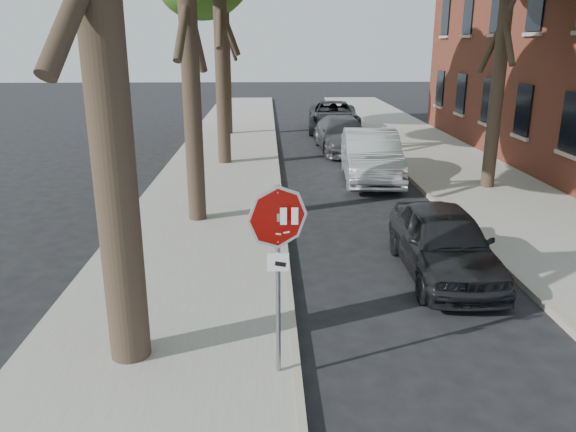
% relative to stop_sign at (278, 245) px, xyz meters
% --- Properties ---
extents(ground, '(120.00, 120.00, 0.00)m').
position_rel_stop_sign_xyz_m(ground, '(0.70, 0.03, -1.95)').
color(ground, black).
rests_on(ground, ground).
extents(sidewalk_left, '(4.00, 55.00, 0.12)m').
position_rel_stop_sign_xyz_m(sidewalk_left, '(-1.80, 12.03, -1.89)').
color(sidewalk_left, gray).
rests_on(sidewalk_left, ground).
extents(sidewalk_right, '(4.00, 55.00, 0.12)m').
position_rel_stop_sign_xyz_m(sidewalk_right, '(6.70, 12.03, -1.89)').
color(sidewalk_right, gray).
rests_on(sidewalk_right, ground).
extents(curb_left, '(0.12, 55.00, 0.13)m').
position_rel_stop_sign_xyz_m(curb_left, '(0.25, 12.03, -1.88)').
color(curb_left, '#9E9384').
rests_on(curb_left, ground).
extents(curb_right, '(0.12, 55.00, 0.13)m').
position_rel_stop_sign_xyz_m(curb_right, '(4.65, 12.03, -1.88)').
color(curb_right, '#9E9384').
rests_on(curb_right, ground).
extents(stop_sign, '(0.76, 0.34, 2.61)m').
position_rel_stop_sign_xyz_m(stop_sign, '(0.00, 0.00, 0.00)').
color(stop_sign, gray).
rests_on(stop_sign, sidewalk_left).
extents(car_a, '(1.67, 4.01, 1.36)m').
position_rel_stop_sign_xyz_m(car_a, '(3.30, 3.50, -1.27)').
color(car_a, black).
rests_on(car_a, ground).
extents(car_b, '(2.09, 5.05, 1.63)m').
position_rel_stop_sign_xyz_m(car_b, '(3.30, 11.47, -1.13)').
color(car_b, '#B3B7BC').
rests_on(car_b, ground).
extents(car_c, '(2.21, 4.96, 1.41)m').
position_rel_stop_sign_xyz_m(car_c, '(3.03, 16.68, -1.24)').
color(car_c, '#424246').
rests_on(car_c, ground).
extents(car_d, '(2.91, 5.62, 1.51)m').
position_rel_stop_sign_xyz_m(car_d, '(3.30, 22.13, -1.19)').
color(car_d, black).
rests_on(car_d, ground).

